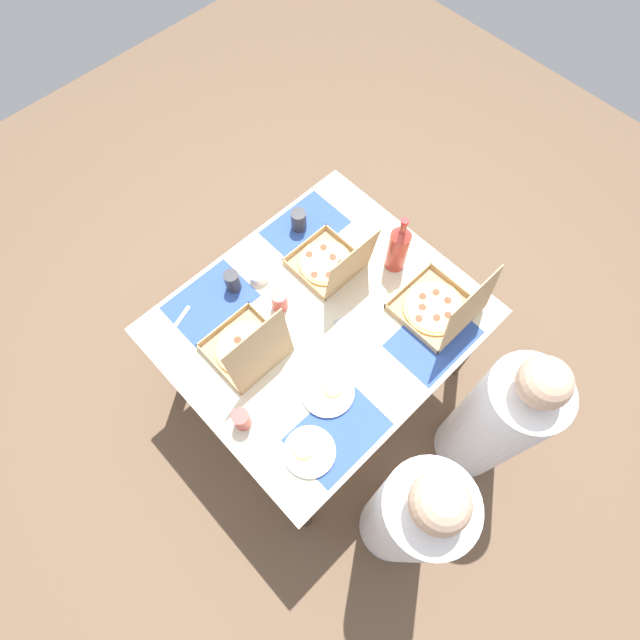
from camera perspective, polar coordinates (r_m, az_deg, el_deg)
ground_plane at (r=2.84m, az=0.00°, el=-6.37°), size 6.00×6.00×0.00m
dining_table at (r=2.26m, az=0.00°, el=-1.17°), size 1.26×1.09×0.73m
placemat_near_left at (r=2.40m, az=-1.67°, el=10.39°), size 0.36×0.26×0.00m
placemat_near_right at (r=2.25m, az=-12.25°, el=2.03°), size 0.36×0.26×0.00m
placemat_far_left at (r=2.17m, az=12.67°, el=-2.08°), size 0.36×0.26×0.00m
placemat_far_right at (r=2.00m, az=2.02°, el=-12.50°), size 0.36×0.26×0.00m
pizza_box_corner_right at (r=2.24m, az=1.24°, el=6.43°), size 0.27×0.31×0.31m
pizza_box_edge_far at (r=2.07m, az=-8.06°, el=-3.24°), size 0.29×0.29×0.32m
pizza_box_center at (r=2.19m, az=13.51°, el=1.31°), size 0.30×0.31×0.34m
plate_far_right at (r=2.03m, az=0.91°, el=-8.04°), size 0.21×0.21×0.03m
plate_near_right at (r=1.98m, az=-1.26°, el=-14.60°), size 0.20×0.20×0.03m
soda_bottle at (r=2.21m, az=8.81°, el=8.07°), size 0.09×0.09×0.32m
cup_clear_right at (r=2.22m, az=-9.84°, el=4.32°), size 0.07×0.07×0.11m
cup_dark at (r=2.36m, az=-2.42°, el=11.15°), size 0.07×0.07×0.11m
cup_spare at (r=2.15m, az=-4.58°, el=2.21°), size 0.07×0.07×0.10m
cup_red at (r=1.98m, az=-8.82°, el=-10.99°), size 0.07×0.07×0.10m
condiment_bowl at (r=2.25m, az=-6.85°, el=4.98°), size 0.08×0.08×0.05m
fork_by_far_right at (r=2.08m, az=8.12°, el=-6.72°), size 0.03×0.19×0.00m
knife_by_near_left at (r=2.17m, az=4.13°, el=0.68°), size 0.20×0.09×0.00m
knife_by_near_right at (r=2.23m, az=-15.98°, el=-0.64°), size 0.20×0.08×0.00m
diner_left_seat at (r=2.37m, az=19.11°, el=-10.78°), size 0.32×0.32×1.14m
diner_right_seat at (r=2.18m, az=10.01°, el=-21.09°), size 0.32×0.32×1.20m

